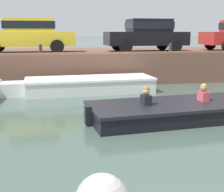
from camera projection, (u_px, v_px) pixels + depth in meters
ground_plane at (118, 126)px, 7.75m from camera, size 400.00×400.00×0.00m
far_quay_wall at (86, 64)px, 16.22m from camera, size 60.00×6.00×1.37m
far_wall_coping at (92, 53)px, 13.30m from camera, size 60.00×0.24×0.08m
boat_moored_central_white at (84, 85)px, 11.99m from camera, size 5.89×2.04×0.58m
motorboat_passing at (186, 110)px, 8.41m from camera, size 5.94×2.39×0.93m
car_left_inner_yellow at (28, 34)px, 14.22m from camera, size 4.41×2.12×1.54m
car_centre_black at (147, 34)px, 15.15m from camera, size 3.93×2.09×1.54m
mooring_bollard_mid at (40, 49)px, 13.03m from camera, size 0.15×0.15×0.44m
mooring_bollard_east at (170, 48)px, 13.97m from camera, size 0.15×0.15×0.44m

